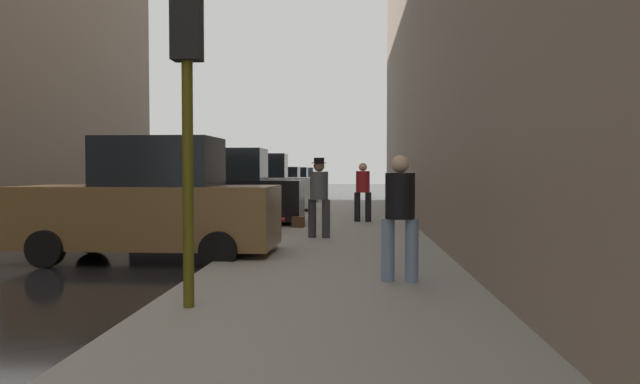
{
  "coord_description": "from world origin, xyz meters",
  "views": [
    {
      "loc": [
        6.3,
        -11.22,
        1.67
      ],
      "look_at": [
        5.33,
        7.27,
        1.0
      ],
      "focal_mm": 35.0,
      "sensor_mm": 36.0,
      "label": 1
    }
  ],
  "objects_px": {
    "pedestrian_in_red_jacket": "(363,189)",
    "duffel_bag": "(298,222)",
    "parked_silver_sedan": "(288,184)",
    "parked_black_suv": "(222,192)",
    "pedestrian_in_jeans": "(400,211)",
    "traffic_light": "(187,69)",
    "parked_gray_coupe": "(296,182)",
    "fire_hydrant": "(276,218)",
    "parked_white_van": "(255,186)",
    "parked_bronze_suv": "(152,204)",
    "pedestrian_with_beanie": "(319,193)",
    "parked_blue_sedan": "(276,187)"
  },
  "relations": [
    {
      "from": "fire_hydrant",
      "to": "pedestrian_in_jeans",
      "type": "height_order",
      "value": "pedestrian_in_jeans"
    },
    {
      "from": "pedestrian_in_red_jacket",
      "to": "pedestrian_in_jeans",
      "type": "relative_size",
      "value": 1.0
    },
    {
      "from": "parked_silver_sedan",
      "to": "duffel_bag",
      "type": "bearing_deg",
      "value": -83.21
    },
    {
      "from": "fire_hydrant",
      "to": "duffel_bag",
      "type": "height_order",
      "value": "fire_hydrant"
    },
    {
      "from": "parked_black_suv",
      "to": "traffic_light",
      "type": "relative_size",
      "value": 1.28
    },
    {
      "from": "pedestrian_in_jeans",
      "to": "parked_white_van",
      "type": "bearing_deg",
      "value": 106.37
    },
    {
      "from": "parked_gray_coupe",
      "to": "pedestrian_in_red_jacket",
      "type": "distance_m",
      "value": 22.59
    },
    {
      "from": "parked_white_van",
      "to": "traffic_light",
      "type": "distance_m",
      "value": 16.52
    },
    {
      "from": "parked_white_van",
      "to": "parked_silver_sedan",
      "type": "xyz_separation_m",
      "value": [
        0.0,
        11.98,
        -0.18
      ]
    },
    {
      "from": "parked_white_van",
      "to": "traffic_light",
      "type": "relative_size",
      "value": 1.29
    },
    {
      "from": "parked_blue_sedan",
      "to": "pedestrian_in_red_jacket",
      "type": "xyz_separation_m",
      "value": [
        3.95,
        -11.43,
        0.26
      ]
    },
    {
      "from": "parked_blue_sedan",
      "to": "pedestrian_in_jeans",
      "type": "bearing_deg",
      "value": -78.52
    },
    {
      "from": "parked_gray_coupe",
      "to": "parked_bronze_suv",
      "type": "bearing_deg",
      "value": -90.0
    },
    {
      "from": "traffic_light",
      "to": "parked_bronze_suv",
      "type": "bearing_deg",
      "value": 112.73
    },
    {
      "from": "fire_hydrant",
      "to": "parked_black_suv",
      "type": "bearing_deg",
      "value": 128.5
    },
    {
      "from": "parked_silver_sedan",
      "to": "pedestrian_in_red_jacket",
      "type": "relative_size",
      "value": 2.47
    },
    {
      "from": "pedestrian_in_red_jacket",
      "to": "duffel_bag",
      "type": "bearing_deg",
      "value": -132.96
    },
    {
      "from": "parked_white_van",
      "to": "fire_hydrant",
      "type": "height_order",
      "value": "parked_white_van"
    },
    {
      "from": "parked_bronze_suv",
      "to": "parked_blue_sedan",
      "type": "xyz_separation_m",
      "value": [
        0.0,
        18.43,
        -0.18
      ]
    },
    {
      "from": "parked_silver_sedan",
      "to": "pedestrian_with_beanie",
      "type": "relative_size",
      "value": 2.38
    },
    {
      "from": "parked_bronze_suv",
      "to": "parked_blue_sedan",
      "type": "relative_size",
      "value": 1.1
    },
    {
      "from": "pedestrian_in_red_jacket",
      "to": "fire_hydrant",
      "type": "bearing_deg",
      "value": -124.35
    },
    {
      "from": "pedestrian_in_jeans",
      "to": "parked_silver_sedan",
      "type": "bearing_deg",
      "value": 99.17
    },
    {
      "from": "parked_bronze_suv",
      "to": "pedestrian_in_red_jacket",
      "type": "xyz_separation_m",
      "value": [
        3.95,
        7.0,
        0.07
      ]
    },
    {
      "from": "parked_black_suv",
      "to": "pedestrian_in_jeans",
      "type": "distance_m",
      "value": 9.83
    },
    {
      "from": "parked_black_suv",
      "to": "parked_gray_coupe",
      "type": "relative_size",
      "value": 1.08
    },
    {
      "from": "parked_black_suv",
      "to": "parked_white_van",
      "type": "relative_size",
      "value": 0.99
    },
    {
      "from": "parked_bronze_suv",
      "to": "pedestrian_in_jeans",
      "type": "relative_size",
      "value": 2.71
    },
    {
      "from": "pedestrian_with_beanie",
      "to": "parked_bronze_suv",
      "type": "bearing_deg",
      "value": -137.79
    },
    {
      "from": "traffic_light",
      "to": "pedestrian_in_red_jacket",
      "type": "relative_size",
      "value": 2.11
    },
    {
      "from": "parked_white_van",
      "to": "duffel_bag",
      "type": "height_order",
      "value": "parked_white_van"
    },
    {
      "from": "fire_hydrant",
      "to": "pedestrian_in_red_jacket",
      "type": "distance_m",
      "value": 3.86
    },
    {
      "from": "parked_white_van",
      "to": "parked_silver_sedan",
      "type": "height_order",
      "value": "parked_white_van"
    },
    {
      "from": "parked_bronze_suv",
      "to": "duffel_bag",
      "type": "height_order",
      "value": "parked_bronze_suv"
    },
    {
      "from": "parked_gray_coupe",
      "to": "duffel_bag",
      "type": "height_order",
      "value": "parked_gray_coupe"
    },
    {
      "from": "parked_silver_sedan",
      "to": "pedestrian_in_jeans",
      "type": "bearing_deg",
      "value": -80.83
    },
    {
      "from": "parked_white_van",
      "to": "pedestrian_with_beanie",
      "type": "relative_size",
      "value": 2.61
    },
    {
      "from": "traffic_light",
      "to": "pedestrian_in_red_jacket",
      "type": "height_order",
      "value": "traffic_light"
    },
    {
      "from": "parked_blue_sedan",
      "to": "fire_hydrant",
      "type": "distance_m",
      "value": 14.69
    },
    {
      "from": "parked_white_van",
      "to": "fire_hydrant",
      "type": "relative_size",
      "value": 6.6
    },
    {
      "from": "fire_hydrant",
      "to": "duffel_bag",
      "type": "distance_m",
      "value": 1.38
    },
    {
      "from": "parked_bronze_suv",
      "to": "parked_silver_sedan",
      "type": "height_order",
      "value": "parked_bronze_suv"
    },
    {
      "from": "parked_black_suv",
      "to": "parked_gray_coupe",
      "type": "distance_m",
      "value": 23.12
    },
    {
      "from": "fire_hydrant",
      "to": "pedestrian_in_jeans",
      "type": "bearing_deg",
      "value": -69.25
    },
    {
      "from": "parked_gray_coupe",
      "to": "traffic_light",
      "type": "distance_m",
      "value": 33.77
    },
    {
      "from": "parked_silver_sedan",
      "to": "traffic_light",
      "type": "relative_size",
      "value": 1.17
    },
    {
      "from": "parked_black_suv",
      "to": "parked_silver_sedan",
      "type": "relative_size",
      "value": 1.09
    },
    {
      "from": "parked_black_suv",
      "to": "pedestrian_in_red_jacket",
      "type": "distance_m",
      "value": 4.05
    },
    {
      "from": "parked_black_suv",
      "to": "parked_silver_sedan",
      "type": "xyz_separation_m",
      "value": [
        0.0,
        17.76,
        -0.18
      ]
    },
    {
      "from": "parked_gray_coupe",
      "to": "pedestrian_in_red_jacket",
      "type": "bearing_deg",
      "value": -79.92
    }
  ]
}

